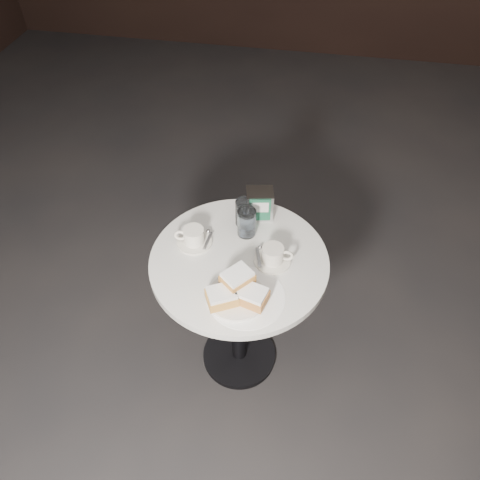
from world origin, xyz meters
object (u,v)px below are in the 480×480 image
(coffee_cup_left, at_px, (194,237))
(water_glass_right, at_px, (247,223))
(cafe_table, at_px, (239,290))
(napkin_dispenser, at_px, (260,204))
(beignet_plate, at_px, (237,292))
(water_glass_left, at_px, (244,213))
(coffee_cup_right, at_px, (273,256))

(coffee_cup_left, height_order, water_glass_right, water_glass_right)
(cafe_table, height_order, napkin_dispenser, napkin_dispenser)
(beignet_plate, height_order, water_glass_left, water_glass_left)
(beignet_plate, xyz_separation_m, water_glass_left, (-0.04, 0.39, 0.02))
(cafe_table, xyz_separation_m, coffee_cup_right, (0.13, 0.01, 0.23))
(coffee_cup_left, height_order, coffee_cup_right, same)
(beignet_plate, bearing_deg, coffee_cup_left, 132.27)
(coffee_cup_left, bearing_deg, cafe_table, -25.05)
(coffee_cup_left, xyz_separation_m, water_glass_right, (0.20, 0.09, 0.03))
(water_glass_left, bearing_deg, cafe_table, -85.14)
(cafe_table, height_order, beignet_plate, beignet_plate)
(water_glass_right, relative_size, napkin_dispenser, 0.95)
(coffee_cup_left, distance_m, napkin_dispenser, 0.31)
(cafe_table, distance_m, coffee_cup_right, 0.26)
(coffee_cup_right, bearing_deg, beignet_plate, -118.41)
(cafe_table, relative_size, napkin_dispenser, 5.79)
(cafe_table, height_order, water_glass_right, water_glass_right)
(coffee_cup_right, xyz_separation_m, napkin_dispenser, (-0.09, 0.25, 0.03))
(beignet_plate, height_order, coffee_cup_right, beignet_plate)
(coffee_cup_left, relative_size, water_glass_right, 1.35)
(water_glass_left, height_order, napkin_dispenser, napkin_dispenser)
(beignet_plate, bearing_deg, coffee_cup_right, 62.85)
(water_glass_right, height_order, napkin_dispenser, napkin_dispenser)
(coffee_cup_right, distance_m, napkin_dispenser, 0.27)
(water_glass_left, xyz_separation_m, napkin_dispenser, (0.06, 0.06, 0.01))
(water_glass_right, xyz_separation_m, napkin_dispenser, (0.03, 0.12, 0.01))
(coffee_cup_left, xyz_separation_m, water_glass_left, (0.18, 0.15, 0.02))
(beignet_plate, distance_m, water_glass_left, 0.40)
(cafe_table, xyz_separation_m, beignet_plate, (0.03, -0.19, 0.24))
(napkin_dispenser, bearing_deg, coffee_cup_right, -80.86)
(beignet_plate, distance_m, coffee_cup_left, 0.33)
(cafe_table, relative_size, water_glass_left, 6.42)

